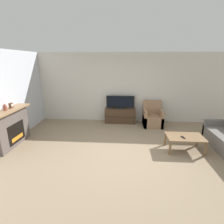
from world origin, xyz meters
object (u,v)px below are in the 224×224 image
mantel_vase_centre_left (5,108)px  mantel_clock (11,105)px  tv (120,103)px  tv_stand (120,115)px  coffee_table (185,138)px  armchair (152,118)px  remote (183,137)px  fireplace (11,127)px

mantel_vase_centre_left → mantel_clock: (0.00, 0.26, -0.01)m
tv → tv_stand: bearing=90.0°
tv → coffee_table: (1.82, -2.15, -0.45)m
mantel_vase_centre_left → coffee_table: size_ratio=0.18×
mantel_vase_centre_left → armchair: (4.30, 2.06, -0.86)m
mantel_vase_centre_left → tv_stand: mantel_vase_centre_left is taller
mantel_clock → remote: bearing=-2.4°
tv → armchair: (1.24, -0.23, -0.52)m
tv_stand → remote: bearing=-52.1°
fireplace → tv_stand: 3.78m
tv_stand → armchair: (1.24, -0.23, 0.01)m
tv_stand → mantel_clock: bearing=-146.3°
tv_stand → tv: 0.52m
armchair → coffee_table: size_ratio=0.94×
fireplace → remote: bearing=-0.6°
fireplace → armchair: fireplace is taller
armchair → tv: bearing=169.6°
remote → mantel_clock: bearing=157.5°
armchair → coffee_table: (0.58, -1.92, 0.06)m
mantel_vase_centre_left → tv_stand: 3.92m
coffee_table → remote: remote is taller
fireplace → coffee_table: (4.90, 0.03, -0.19)m
fireplace → coffee_table: 4.90m
fireplace → coffee_table: size_ratio=1.49×
mantel_vase_centre_left → remote: (4.80, 0.06, -0.74)m
armchair → remote: armchair is taller
fireplace → tv: tv is taller
armchair → remote: size_ratio=5.94×
fireplace → tv: 3.78m
tv_stand → coffee_table: (1.82, -2.15, 0.07)m
mantel_clock → armchair: mantel_clock is taller
mantel_clock → tv: mantel_clock is taller
mantel_clock → coffee_table: bearing=-1.4°
remote → armchair: bearing=83.9°
tv → armchair: bearing=-10.4°
coffee_table → remote: size_ratio=6.32×
fireplace → armchair: (4.31, 1.95, -0.25)m
mantel_clock → coffee_table: (4.88, -0.12, -0.80)m
mantel_vase_centre_left → remote: mantel_vase_centre_left is taller
coffee_table → tv_stand: bearing=130.2°
mantel_vase_centre_left → fireplace: bearing=98.7°
mantel_clock → remote: (4.80, -0.20, -0.74)m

